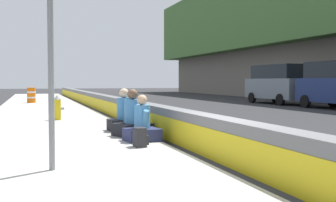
% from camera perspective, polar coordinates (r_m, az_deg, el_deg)
% --- Properties ---
extents(ground_plane, '(160.00, 160.00, 0.00)m').
position_cam_1_polar(ground_plane, '(7.72, 6.99, -8.48)').
color(ground_plane, '#2B2B2D').
rests_on(ground_plane, ground).
extents(sidewalk_strip, '(80.00, 4.40, 0.14)m').
position_cam_1_polar(sidewalk_strip, '(7.03, -13.26, -9.07)').
color(sidewalk_strip, '#A8A59E').
rests_on(sidewalk_strip, ground_plane).
extents(jersey_barrier, '(76.00, 0.45, 0.85)m').
position_cam_1_polar(jersey_barrier, '(7.64, 6.98, -5.36)').
color(jersey_barrier, slate).
rests_on(jersey_barrier, ground_plane).
extents(route_sign_post, '(0.44, 0.09, 3.60)m').
position_cam_1_polar(route_sign_post, '(6.63, -15.65, 8.81)').
color(route_sign_post, gray).
rests_on(route_sign_post, sidewalk_strip).
extents(fire_hydrant, '(0.26, 0.46, 0.88)m').
position_cam_1_polar(fire_hydrant, '(15.12, -14.80, -0.81)').
color(fire_hydrant, gold).
rests_on(fire_hydrant, sidewalk_strip).
extents(seated_person_foreground, '(0.71, 0.81, 1.05)m').
position_cam_1_polar(seated_person_foreground, '(9.53, -3.54, -3.48)').
color(seated_person_foreground, '#23284C').
rests_on(seated_person_foreground, sidewalk_strip).
extents(seated_person_middle, '(0.94, 1.02, 1.16)m').
position_cam_1_polar(seated_person_middle, '(10.44, -4.82, -2.74)').
color(seated_person_middle, black).
rests_on(seated_person_middle, sidewalk_strip).
extents(seated_person_rear, '(0.75, 0.86, 1.16)m').
position_cam_1_polar(seated_person_rear, '(11.53, -5.98, -2.24)').
color(seated_person_rear, black).
rests_on(seated_person_rear, sidewalk_strip).
extents(backpack, '(0.32, 0.28, 0.40)m').
position_cam_1_polar(backpack, '(8.71, -3.79, -4.95)').
color(backpack, '#232328').
rests_on(backpack, sidewalk_strip).
extents(construction_barrel, '(0.54, 0.54, 0.95)m').
position_cam_1_polar(construction_barrel, '(27.62, -18.08, 0.77)').
color(construction_barrel, orange).
rests_on(construction_barrel, sidewalk_strip).
extents(parked_car_fourth, '(5.16, 2.23, 2.56)m').
position_cam_1_polar(parked_car_fourth, '(28.40, 14.75, 2.34)').
color(parked_car_fourth, slate).
rests_on(parked_car_fourth, ground_plane).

